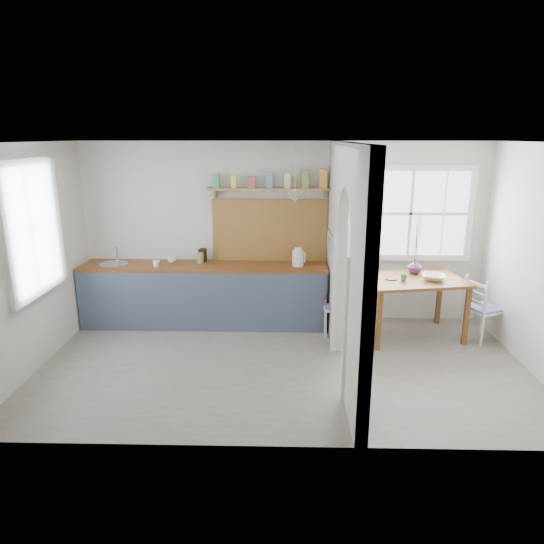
{
  "coord_description": "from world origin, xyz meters",
  "views": [
    {
      "loc": [
        0.0,
        -5.33,
        2.67
      ],
      "look_at": [
        -0.14,
        0.55,
        1.01
      ],
      "focal_mm": 32.0,
      "sensor_mm": 36.0,
      "label": 1
    }
  ],
  "objects_px": {
    "chair_right": "(484,308)",
    "kettle": "(298,257)",
    "dining_table": "(411,307)",
    "vase": "(415,266)",
    "chair_left": "(338,305)"
  },
  "relations": [
    {
      "from": "chair_right",
      "to": "kettle",
      "type": "xyz_separation_m",
      "value": [
        -2.5,
        0.4,
        0.59
      ]
    },
    {
      "from": "dining_table",
      "to": "vase",
      "type": "relative_size",
      "value": 6.43
    },
    {
      "from": "dining_table",
      "to": "chair_left",
      "type": "bearing_deg",
      "value": 167.85
    },
    {
      "from": "dining_table",
      "to": "chair_right",
      "type": "xyz_separation_m",
      "value": [
        0.96,
        -0.07,
        0.03
      ]
    },
    {
      "from": "chair_right",
      "to": "kettle",
      "type": "bearing_deg",
      "value": 57.65
    },
    {
      "from": "chair_left",
      "to": "kettle",
      "type": "height_order",
      "value": "kettle"
    },
    {
      "from": "chair_right",
      "to": "vase",
      "type": "relative_size",
      "value": 4.28
    },
    {
      "from": "kettle",
      "to": "vase",
      "type": "xyz_separation_m",
      "value": [
        1.62,
        -0.09,
        -0.1
      ]
    },
    {
      "from": "chair_right",
      "to": "vase",
      "type": "xyz_separation_m",
      "value": [
        -0.89,
        0.32,
        0.49
      ]
    },
    {
      "from": "dining_table",
      "to": "vase",
      "type": "distance_m",
      "value": 0.58
    },
    {
      "from": "kettle",
      "to": "vase",
      "type": "relative_size",
      "value": 1.25
    },
    {
      "from": "dining_table",
      "to": "chair_left",
      "type": "height_order",
      "value": "chair_left"
    },
    {
      "from": "chair_right",
      "to": "kettle",
      "type": "distance_m",
      "value": 2.6
    },
    {
      "from": "chair_right",
      "to": "vase",
      "type": "distance_m",
      "value": 1.06
    },
    {
      "from": "chair_left",
      "to": "kettle",
      "type": "distance_m",
      "value": 0.87
    }
  ]
}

